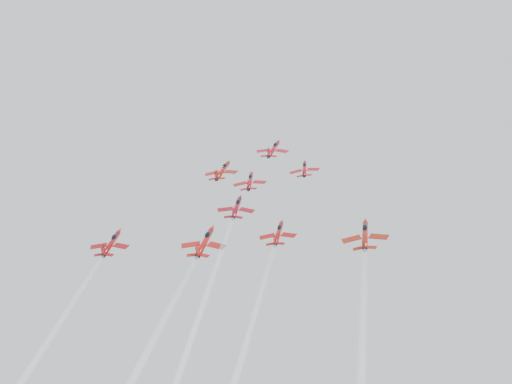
# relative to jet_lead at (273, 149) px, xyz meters

# --- Properties ---
(jet_lead) EXTENTS (10.25, 12.54, 9.75)m
(jet_lead) POSITION_rel_jet_lead_xyz_m (0.00, 0.00, 0.00)
(jet_lead) COLOR #B2111F
(jet_row2_left) EXTENTS (10.21, 12.50, 9.71)m
(jet_row2_left) POSITION_rel_jet_lead_xyz_m (-12.76, -11.13, -8.51)
(jet_row2_left) COLOR #A7190F
(jet_row2_center) EXTENTS (9.21, 11.27, 8.76)m
(jet_row2_center) POSITION_rel_jet_lead_xyz_m (-3.00, -17.40, -13.31)
(jet_row2_center) COLOR #B2101B
(jet_row2_right) EXTENTS (8.53, 10.44, 8.12)m
(jet_row2_right) POSITION_rel_jet_lead_xyz_m (11.30, -12.44, -9.53)
(jet_row2_right) COLOR #B21119
(jet_center) EXTENTS (9.49, 82.90, 63.81)m
(jet_center) POSITION_rel_jet_lead_xyz_m (-3.52, -65.89, -50.47)
(jet_center) COLOR maroon
(jet_rear_right) EXTENTS (8.65, 75.58, 58.17)m
(jet_rear_right) POSITION_rel_jet_lead_xyz_m (9.09, -72.99, -55.90)
(jet_rear_right) COLOR #AD1011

